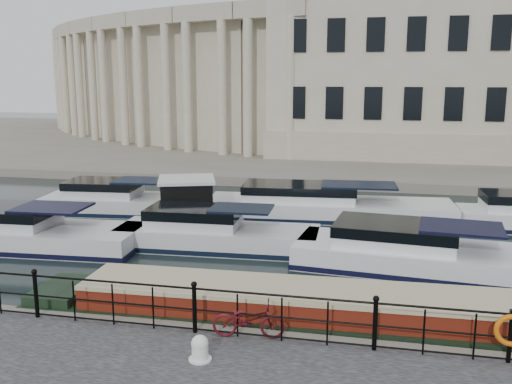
% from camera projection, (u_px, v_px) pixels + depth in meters
% --- Properties ---
extents(ground_plane, '(160.00, 160.00, 0.00)m').
position_uv_depth(ground_plane, '(222.00, 315.00, 15.24)').
color(ground_plane, black).
rests_on(ground_plane, ground).
extents(far_bank, '(120.00, 42.00, 0.55)m').
position_uv_depth(far_bank, '(336.00, 144.00, 52.56)').
color(far_bank, '#6B665B').
rests_on(far_bank, ground_plane).
extents(railing, '(24.14, 0.14, 1.22)m').
position_uv_depth(railing, '(194.00, 305.00, 12.85)').
color(railing, black).
rests_on(railing, near_quay).
extents(civic_building, '(53.55, 31.84, 16.85)m').
position_uv_depth(civic_building, '(322.00, 68.00, 47.32)').
color(civic_building, '#ADA38C').
rests_on(civic_building, far_bank).
extents(bicycle, '(1.67, 0.76, 0.85)m').
position_uv_depth(bicycle, '(249.00, 320.00, 12.64)').
color(bicycle, '#4E0E16').
rests_on(bicycle, near_quay).
extents(mooring_bollard, '(0.48, 0.48, 0.54)m').
position_uv_depth(mooring_bollard, '(200.00, 348.00, 11.66)').
color(mooring_bollard, silver).
rests_on(mooring_bollard, near_quay).
extents(life_ring_post, '(0.69, 0.19, 1.13)m').
position_uv_depth(life_ring_post, '(512.00, 331.00, 11.41)').
color(life_ring_post, black).
rests_on(life_ring_post, near_quay).
extents(narrowboat, '(15.91, 2.53, 1.58)m').
position_uv_depth(narrowboat, '(335.00, 323.00, 13.92)').
color(narrowboat, black).
rests_on(narrowboat, ground_plane).
extents(harbour_hut, '(3.85, 3.52, 2.19)m').
position_uv_depth(harbour_hut, '(187.00, 205.00, 24.11)').
color(harbour_hut, '#6B665B').
rests_on(harbour_hut, ground_plane).
extents(cabin_cruisers, '(26.61, 10.40, 1.99)m').
position_uv_depth(cabin_cruisers, '(261.00, 226.00, 22.99)').
color(cabin_cruisers, silver).
rests_on(cabin_cruisers, ground_plane).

